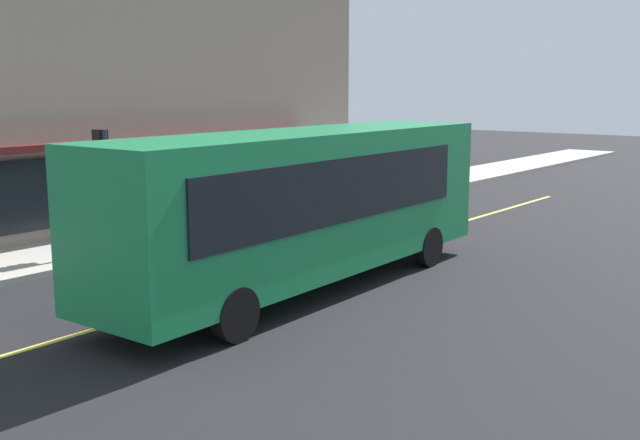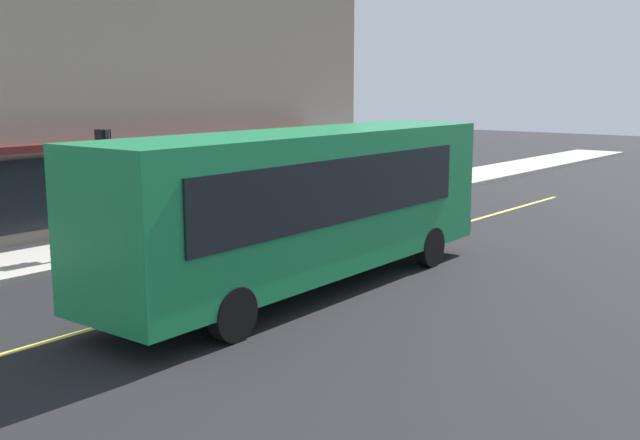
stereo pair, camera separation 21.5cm
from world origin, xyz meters
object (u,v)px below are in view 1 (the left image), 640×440
Objects in this scene: bus at (307,201)px; pedestrian_at_corner at (315,177)px; traffic_light at (102,161)px; pedestrian_near_storefront at (304,176)px.

bus is 6.48× the size of pedestrian_at_corner.
bus is at bearing -141.95° from pedestrian_at_corner.
pedestrian_at_corner is at bearing 2.69° from traffic_light.
traffic_light is at bearing -170.96° from pedestrian_near_storefront.
bus is 10.88m from pedestrian_at_corner.
pedestrian_at_corner is at bearing -123.19° from pedestrian_near_storefront.
bus is 6.33m from traffic_light.
bus is 7.09× the size of pedestrian_near_storefront.
pedestrian_at_corner is 1.09× the size of pedestrian_near_storefront.
bus is 3.50× the size of traffic_light.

